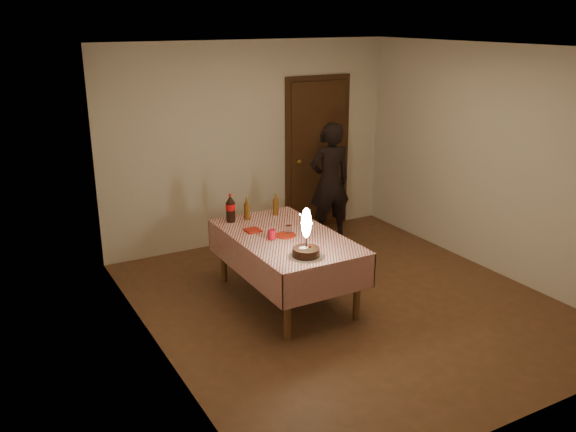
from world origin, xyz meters
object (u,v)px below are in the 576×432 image
object	(u,v)px
dining_table	(286,244)
clear_cup	(288,230)
birthday_cake	(306,244)
cola_bottle	(231,208)
photographer	(330,181)
red_plate	(285,235)
red_cup	(272,234)
amber_bottle_left	(247,209)
amber_bottle_right	(276,205)

from	to	relation	value
dining_table	clear_cup	xyz separation A→B (m)	(0.05, 0.03, 0.14)
dining_table	birthday_cake	world-z (taller)	birthday_cake
cola_bottle	photographer	size ratio (longest dim) A/B	0.20
red_plate	red_cup	world-z (taller)	red_cup
dining_table	cola_bottle	distance (m)	0.79
red_plate	amber_bottle_left	distance (m)	0.68
clear_cup	cola_bottle	bearing A→B (deg)	119.33
clear_cup	photographer	world-z (taller)	photographer
clear_cup	dining_table	bearing A→B (deg)	-148.87
amber_bottle_right	photographer	bearing A→B (deg)	31.35
dining_table	amber_bottle_right	size ratio (longest dim) A/B	6.75
red_plate	clear_cup	world-z (taller)	clear_cup
red_plate	red_cup	xyz separation A→B (m)	(-0.17, -0.02, 0.05)
amber_bottle_left	clear_cup	bearing A→B (deg)	-74.08
amber_bottle_left	photographer	world-z (taller)	photographer
clear_cup	photographer	bearing A→B (deg)	44.38
cola_bottle	dining_table	bearing A→B (deg)	-65.17
red_plate	red_cup	bearing A→B (deg)	-172.47
amber_bottle_right	dining_table	bearing A→B (deg)	-109.42
dining_table	amber_bottle_left	bearing A→B (deg)	101.06
amber_bottle_right	photographer	distance (m)	1.40
cola_bottle	amber_bottle_left	world-z (taller)	cola_bottle
clear_cup	amber_bottle_left	xyz separation A→B (m)	(-0.18, 0.62, 0.07)
amber_bottle_left	red_plate	bearing A→B (deg)	-79.59
clear_cup	amber_bottle_left	bearing A→B (deg)	105.92
cola_bottle	amber_bottle_right	world-z (taller)	cola_bottle
dining_table	amber_bottle_left	world-z (taller)	amber_bottle_left
amber_bottle_left	amber_bottle_right	distance (m)	0.36
cola_bottle	amber_bottle_left	distance (m)	0.19
red_plate	cola_bottle	xyz separation A→B (m)	(-0.31, 0.68, 0.15)
birthday_cake	dining_table	bearing A→B (deg)	79.47
red_cup	amber_bottle_left	world-z (taller)	amber_bottle_left
red_plate	cola_bottle	world-z (taller)	cola_bottle
birthday_cake	photographer	world-z (taller)	photographer
red_plate	birthday_cake	bearing A→B (deg)	-100.02
cola_bottle	photographer	distance (m)	1.88
red_plate	amber_bottle_right	size ratio (longest dim) A/B	0.86
amber_bottle_right	photographer	world-z (taller)	photographer
red_plate	clear_cup	bearing A→B (deg)	32.65
red_cup	amber_bottle_left	bearing A→B (deg)	86.13
dining_table	cola_bottle	bearing A→B (deg)	114.83
red_plate	photographer	world-z (taller)	photographer
red_plate	amber_bottle_left	xyz separation A→B (m)	(-0.12, 0.66, 0.11)
red_plate	dining_table	bearing A→B (deg)	42.59
clear_cup	cola_bottle	world-z (taller)	cola_bottle
dining_table	birthday_cake	xyz separation A→B (m)	(-0.11, -0.60, 0.22)
dining_table	photographer	world-z (taller)	photographer
cola_bottle	amber_bottle_right	xyz separation A→B (m)	(0.54, -0.03, -0.03)
dining_table	amber_bottle_left	size ratio (longest dim) A/B	6.75
photographer	red_plate	bearing A→B (deg)	-136.01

